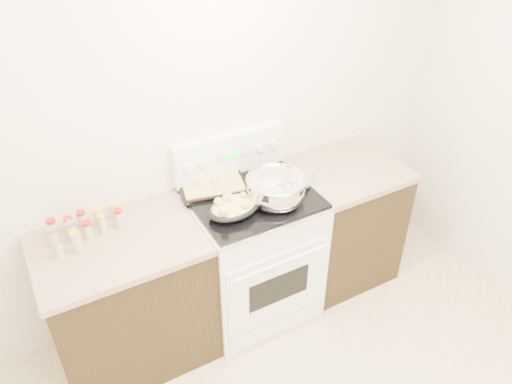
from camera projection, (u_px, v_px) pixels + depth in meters
room_shell at (380, 264)px, 1.44m from camera, size 4.10×3.60×2.75m
counter_left at (130, 299)px, 2.98m from camera, size 0.93×0.67×0.92m
counter_right at (340, 221)px, 3.60m from camera, size 0.73×0.67×0.92m
kitchen_range at (252, 251)px, 3.29m from camera, size 0.78×0.73×1.22m
mixing_bowl at (276, 189)px, 2.94m from camera, size 0.38×0.38×0.21m
roasting_pan at (234, 207)px, 2.85m from camera, size 0.35×0.27×0.12m
baking_sheet at (213, 185)px, 3.09m from camera, size 0.46×0.37×0.06m
wooden_spoon at (244, 203)px, 2.95m from camera, size 0.13×0.25×0.04m
blue_ladle at (305, 181)px, 3.10m from camera, size 0.25×0.17×0.10m
spice_jars at (82, 228)px, 2.72m from camera, size 0.40×0.24×0.13m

